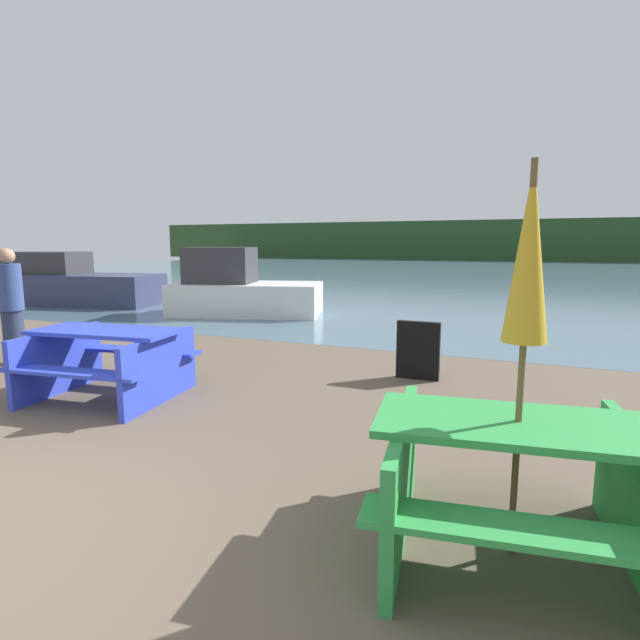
% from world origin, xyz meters
% --- Properties ---
extents(water, '(60.00, 50.00, 0.00)m').
position_xyz_m(water, '(0.00, 31.29, -0.00)').
color(water, slate).
rests_on(water, ground_plane).
extents(far_treeline, '(80.00, 1.60, 4.00)m').
position_xyz_m(far_treeline, '(0.00, 51.29, 2.00)').
color(far_treeline, '#284723').
rests_on(far_treeline, water).
extents(picnic_table_green, '(1.71, 1.59, 0.78)m').
position_xyz_m(picnic_table_green, '(3.19, 1.36, 0.46)').
color(picnic_table_green, green).
rests_on(picnic_table_green, ground_plane).
extents(picnic_table_blue, '(1.80, 1.59, 0.78)m').
position_xyz_m(picnic_table_blue, '(-1.15, 2.65, 0.47)').
color(picnic_table_blue, blue).
rests_on(picnic_table_blue, ground_plane).
extents(umbrella_gold, '(0.23, 0.23, 2.16)m').
position_xyz_m(umbrella_gold, '(3.19, 1.36, 1.66)').
color(umbrella_gold, brown).
rests_on(umbrella_gold, ground_plane).
extents(boat, '(3.91, 2.68, 1.64)m').
position_xyz_m(boat, '(-3.39, 8.99, 0.60)').
color(boat, silver).
rests_on(boat, water).
extents(boat_second, '(5.04, 2.69, 1.49)m').
position_xyz_m(boat_second, '(-8.97, 8.85, 0.57)').
color(boat_second, '#333856').
rests_on(boat_second, water).
extents(person, '(0.33, 0.33, 1.66)m').
position_xyz_m(person, '(-3.65, 3.33, 0.84)').
color(person, '#283351').
rests_on(person, ground_plane).
extents(signboard, '(0.55, 0.08, 0.75)m').
position_xyz_m(signboard, '(1.91, 4.80, 0.38)').
color(signboard, black).
rests_on(signboard, ground_plane).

